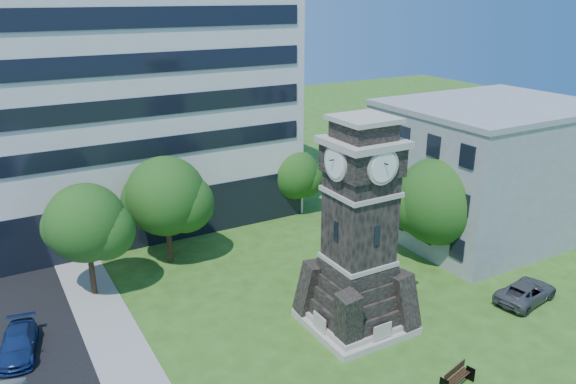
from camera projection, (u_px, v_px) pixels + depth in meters
ground at (331, 358)px, 29.51m from camera, size 160.00×160.00×0.00m
sidewalk at (125, 362)px, 29.13m from camera, size 3.00×70.00×0.06m
clock_tower at (359, 241)px, 30.78m from camera, size 5.40×5.40×12.22m
office_tall at (119, 46)px, 44.37m from camera, size 26.20×15.11×28.60m
office_low at (488, 169)px, 43.68m from camera, size 15.20×12.20×10.40m
car_street_north at (18, 344)px, 29.67m from camera, size 2.57×4.57×1.25m
car_east_lot at (526, 292)px, 34.81m from camera, size 4.91×2.84×1.29m
park_bench at (457, 376)px, 27.32m from camera, size 1.88×0.50×0.97m
tree_nw at (87, 226)px, 34.31m from camera, size 5.39×4.90×7.36m
tree_nc at (167, 198)px, 38.60m from camera, size 6.08×5.53×7.76m
tree_ne at (295, 176)px, 48.27m from camera, size 4.79×4.35×5.64m
tree_east at (440, 203)px, 39.02m from camera, size 6.80×6.18×7.63m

